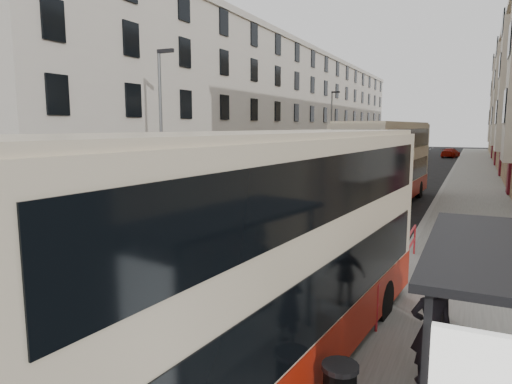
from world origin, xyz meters
The scene contains 19 objects.
ground centered at (0.00, 0.00, 0.00)m, with size 200.00×200.00×0.00m, color black.
pavement_right centered at (8.00, 30.00, 0.07)m, with size 4.00×120.00×0.15m, color #62625D.
pavement_left centered at (-7.50, 30.00, 0.07)m, with size 3.00×120.00×0.15m, color #62625D.
kerb_right centered at (6.00, 30.00, 0.07)m, with size 0.25×120.00×0.15m, color gray.
kerb_left centered at (-6.00, 30.00, 0.07)m, with size 0.25×120.00×0.15m, color gray.
road_markings centered at (0.00, 45.00, 0.01)m, with size 10.00×110.00×0.01m, color silver, non-canonical shape.
terrace_left centered at (-13.43, 45.50, 6.52)m, with size 9.18×79.00×13.25m.
bus_shelter centered at (8.34, -0.39, 2.14)m, with size 1.65×4.25×2.70m.
guard_railing centered at (6.25, 5.75, 0.86)m, with size 0.06×6.56×1.01m.
street_lamp_near centered at (-6.35, 12.00, 4.64)m, with size 0.93×0.18×8.00m.
street_lamp_far centered at (-6.35, 42.00, 4.64)m, with size 0.93×0.18×8.00m.
double_decker_front centered at (4.78, 0.04, 2.21)m, with size 3.50×11.04×4.33m.
double_decker_rear centered at (3.45, 19.28, 2.37)m, with size 3.46×11.81×4.65m.
pedestrian_near centered at (7.43, 0.91, 1.08)m, with size 0.68×0.45×1.87m, color black.
pedestrian_far centered at (7.42, 3.36, 0.94)m, with size 0.92×0.39×1.58m, color black.
white_van centered at (-4.79, 38.65, 0.72)m, with size 2.39×5.18×1.44m, color white.
car_silver centered at (-4.76, 58.63, 0.70)m, with size 1.66×4.12×1.41m, color #B5B6BD.
car_dark centered at (-3.99, 68.44, 0.71)m, with size 1.51×4.32×1.42m, color black.
car_red centered at (4.76, 63.89, 0.66)m, with size 1.84×4.53×1.31m, color #950E04.
Camera 1 is at (7.90, -6.76, 4.42)m, focal length 32.00 mm.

